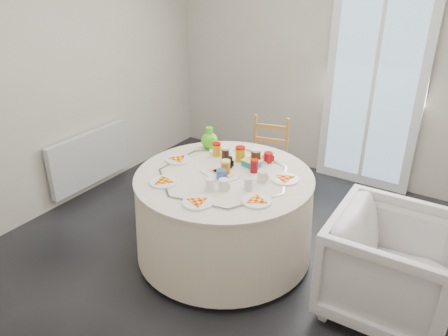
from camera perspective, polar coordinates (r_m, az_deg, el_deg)
The scene contains 14 objects.
floor at distance 3.69m, azimuth 2.05°, elevation -12.07°, with size 4.00×4.00×0.00m, color black.
wall_back at distance 4.84m, azimuth 14.91°, elevation 13.52°, with size 4.00×0.02×2.60m, color #BCB5A3.
wall_left at distance 4.39m, azimuth -21.16°, elevation 11.45°, with size 0.02×4.00×2.60m, color #BCB5A3.
glass_door at distance 4.75m, azimuth 18.96°, elevation 9.63°, with size 1.00×0.08×2.10m, color silver.
radiator at distance 4.74m, azimuth -17.09°, elevation 1.23°, with size 0.07×1.00×0.55m, color silver.
table at distance 3.56m, azimuth 0.00°, elevation -6.16°, with size 1.43×1.43×0.73m, color beige.
wooden_chair at distance 4.36m, azimuth 5.58°, elevation 1.40°, with size 0.38×0.36×0.85m, color gold, non-canonical shape.
armchair at distance 3.22m, azimuth 21.01°, elevation -11.77°, with size 0.80×0.75×0.83m, color silver.
place_settings at distance 3.37m, azimuth 0.00°, elevation -0.46°, with size 1.15×1.15×0.02m, color white, non-canonical shape.
jar_cluster at distance 3.55m, azimuth 1.28°, elevation 1.82°, with size 0.48×0.24×0.14m, color #9E5B20, non-canonical shape.
butter_tub at distance 3.52m, azimuth 3.57°, elevation 0.91°, with size 0.14×0.10×0.06m, color teal.
green_pitcher at distance 3.82m, azimuth -1.93°, elevation 4.42°, with size 0.15×0.15×0.19m, color #4CC419, non-canonical shape.
cheese_platter at distance 3.37m, azimuth -0.60°, elevation -0.44°, with size 0.29×0.18×0.04m, color white, non-canonical shape.
mugs_glasses at distance 3.31m, azimuth 2.03°, elevation -0.24°, with size 0.57×0.57×0.10m, color #B0B0B0, non-canonical shape.
Camera 1 is at (1.47, -2.51, 2.26)m, focal length 35.00 mm.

